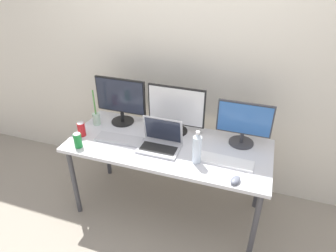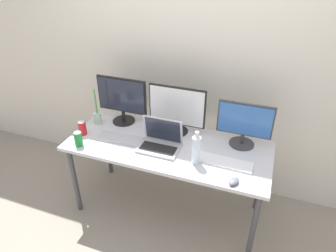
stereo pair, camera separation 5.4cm
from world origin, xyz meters
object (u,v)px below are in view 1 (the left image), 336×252
mouse_by_keyboard (235,180)px  water_bottle (197,148)px  laptop_silver (161,141)px  keyboard_aux (224,161)px  work_desk (168,151)px  soda_can_near_keyboard (78,140)px  monitor_right (244,123)px  bamboo_vase (96,118)px  monitor_left (121,99)px  soda_can_by_laptop (81,129)px  monitor_center (176,109)px  keyboard_main (119,139)px

mouse_by_keyboard → water_bottle: size_ratio=0.36×
laptop_silver → keyboard_aux: 0.53m
work_desk → soda_can_near_keyboard: (-0.69, -0.26, 0.13)m
laptop_silver → mouse_by_keyboard: (0.64, -0.24, -0.04)m
monitor_right → bamboo_vase: size_ratio=1.29×
monitor_left → soda_can_near_keyboard: 0.54m
monitor_right → soda_can_by_laptop: monitor_right is taller
monitor_left → monitor_center: 0.52m
work_desk → keyboard_main: bearing=-170.3°
monitor_right → laptop_silver: 0.69m
water_bottle → soda_can_by_laptop: bearing=177.3°
laptop_silver → water_bottle: size_ratio=1.21×
laptop_silver → mouse_by_keyboard: bearing=-20.3°
monitor_center → keyboard_aux: bearing=-32.3°
laptop_silver → keyboard_aux: bearing=-3.8°
laptop_silver → bamboo_vase: 0.70m
keyboard_aux → soda_can_by_laptop: (-1.24, -0.02, 0.05)m
water_bottle → bamboo_vase: 1.04m
work_desk → laptop_silver: 0.14m
monitor_center → monitor_right: bearing=-0.3°
monitor_center → monitor_right: 0.58m
keyboard_aux → soda_can_near_keyboard: (-1.17, -0.18, 0.05)m
mouse_by_keyboard → soda_can_near_keyboard: 1.28m
laptop_silver → soda_can_near_keyboard: bearing=-161.8°
monitor_left → bamboo_vase: (-0.21, -0.11, -0.17)m
monitor_right → water_bottle: monitor_right is taller
monitor_right → monitor_center: bearing=179.7°
work_desk → laptop_silver: size_ratio=5.07×
keyboard_aux → water_bottle: (-0.21, -0.06, 0.12)m
monitor_left → bamboo_vase: bearing=-151.1°
mouse_by_keyboard → water_bottle: bearing=176.2°
monitor_right → mouse_by_keyboard: size_ratio=4.50×
monitor_left → keyboard_main: bearing=-69.1°
monitor_left → water_bottle: size_ratio=1.72×
keyboard_main → soda_can_by_laptop: size_ratio=3.18×
bamboo_vase → keyboard_main: bearing=-29.1°
work_desk → monitor_center: 0.36m
soda_can_near_keyboard → bamboo_vase: (-0.04, 0.37, 0.01)m
work_desk → monitor_left: (-0.52, 0.22, 0.30)m
water_bottle → soda_can_by_laptop: size_ratio=2.18×
keyboard_main → mouse_by_keyboard: 1.03m
soda_can_near_keyboard → bamboo_vase: bamboo_vase is taller
laptop_silver → bamboo_vase: bearing=166.9°
work_desk → monitor_left: size_ratio=3.56×
monitor_right → soda_can_by_laptop: size_ratio=3.51×
laptop_silver → keyboard_aux: (0.53, -0.04, -0.05)m
monitor_right → soda_can_near_keyboard: size_ratio=3.51×
laptop_silver → keyboard_aux: size_ratio=0.76×
mouse_by_keyboard → water_bottle: (-0.32, 0.14, 0.11)m
work_desk → laptop_silver: laptop_silver is taller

